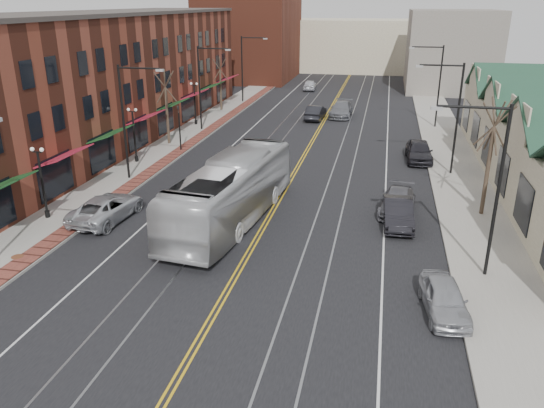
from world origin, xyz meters
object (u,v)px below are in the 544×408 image
at_px(parked_car_a, 444,298).
at_px(parked_car_d, 419,151).
at_px(transit_bus, 231,192).
at_px(parked_car_c, 397,202).
at_px(parked_car_b, 398,213).
at_px(parked_suv, 107,208).

distance_m(parked_car_a, parked_car_d, 22.90).
relative_size(transit_bus, parked_car_c, 2.87).
bearing_deg(parked_car_b, parked_car_c, 86.69).
relative_size(parked_suv, parked_car_b, 1.19).
height_order(parked_car_b, parked_car_d, parked_car_d).
xyz_separation_m(transit_bus, parked_car_c, (9.50, 3.54, -1.19)).
bearing_deg(parked_car_b, transit_bus, -174.17).
distance_m(parked_car_a, parked_car_b, 9.30).
relative_size(parked_suv, parked_car_a, 1.34).
distance_m(transit_bus, parked_car_d, 19.03).
xyz_separation_m(parked_car_c, parked_car_d, (1.80, 11.75, 0.15)).
bearing_deg(parked_car_c, parked_car_a, -73.88).
height_order(parked_suv, parked_car_c, parked_suv).
distance_m(transit_bus, parked_car_a, 13.68).
bearing_deg(parked_suv, parked_car_c, -159.72).
bearing_deg(parked_car_b, parked_car_a, -82.02).
xyz_separation_m(transit_bus, parked_suv, (-7.30, -1.27, -1.12)).
bearing_deg(parked_car_d, transit_bus, -128.66).
bearing_deg(parked_suv, parked_car_a, 165.48).
xyz_separation_m(transit_bus, parked_car_d, (11.30, 15.28, -1.03)).
distance_m(parked_suv, parked_car_d, 24.90).
bearing_deg(parked_car_b, parked_suv, -173.79).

